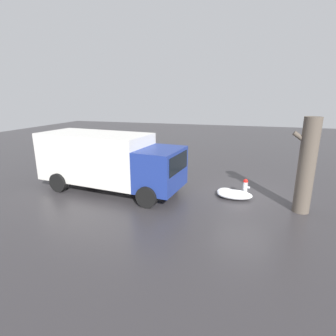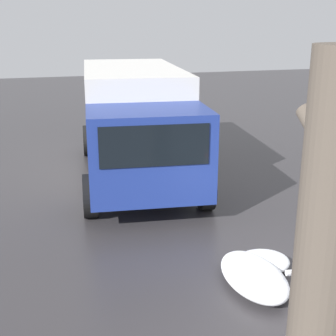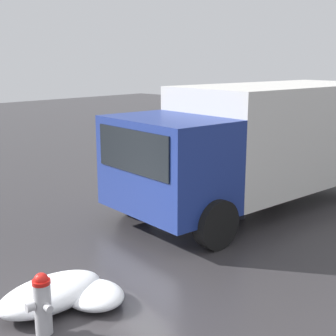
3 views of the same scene
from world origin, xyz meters
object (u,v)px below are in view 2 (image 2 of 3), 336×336
object	(u,v)px
fire_hydrant	(300,272)
tree_trunk	(330,263)
delivery_truck	(135,117)
pedestrian	(156,147)

from	to	relation	value
fire_hydrant	tree_trunk	bearing A→B (deg)	-20.54
fire_hydrant	delivery_truck	world-z (taller)	delivery_truck
fire_hydrant	tree_trunk	size ratio (longest dim) A/B	0.21
fire_hydrant	pedestrian	xyz separation A→B (m)	(5.18, 0.76, 0.59)
fire_hydrant	pedestrian	world-z (taller)	pedestrian
delivery_truck	pedestrian	xyz separation A→B (m)	(-1.18, -0.24, -0.51)
delivery_truck	tree_trunk	bearing A→B (deg)	95.59
fire_hydrant	tree_trunk	xyz separation A→B (m)	(-2.13, 1.15, 1.46)
tree_trunk	pedestrian	xyz separation A→B (m)	(7.32, -0.38, -0.87)
tree_trunk	delivery_truck	size ratio (longest dim) A/B	0.52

